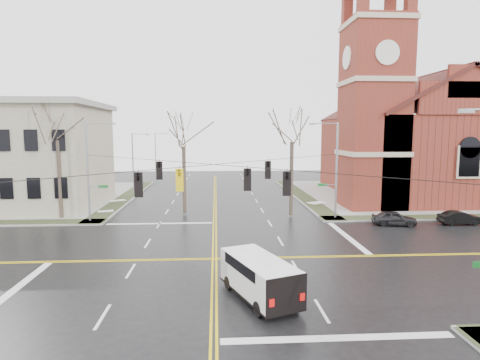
{
  "coord_description": "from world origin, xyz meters",
  "views": [
    {
      "loc": [
        0.14,
        -25.49,
        8.25
      ],
      "look_at": [
        2.04,
        6.0,
        4.47
      ],
      "focal_mm": 30.0,
      "sensor_mm": 36.0,
      "label": 1
    }
  ],
  "objects": [
    {
      "name": "span_wires",
      "position": [
        0.0,
        0.0,
        6.2
      ],
      "size": [
        23.02,
        23.02,
        0.03
      ],
      "color": "black",
      "rests_on": "ground"
    },
    {
      "name": "traffic_signals",
      "position": [
        -0.0,
        -0.67,
        5.45
      ],
      "size": [
        8.21,
        8.26,
        1.3
      ],
      "color": "black",
      "rests_on": "ground"
    },
    {
      "name": "sidewalks",
      "position": [
        0.0,
        0.0,
        0.08
      ],
      "size": [
        80.0,
        80.0,
        0.17
      ],
      "color": "gray",
      "rests_on": "ground"
    },
    {
      "name": "parked_car_a",
      "position": [
        15.93,
        8.56,
        0.65
      ],
      "size": [
        4.05,
        2.29,
        1.3
      ],
      "primitive_type": "imported",
      "rotation": [
        0.0,
        0.0,
        1.36
      ],
      "color": "black",
      "rests_on": "ground"
    },
    {
      "name": "civic_building_a",
      "position": [
        -22.0,
        20.0,
        5.5
      ],
      "size": [
        18.0,
        14.0,
        11.0
      ],
      "primitive_type": "cube",
      "color": "gray",
      "rests_on": "ground"
    },
    {
      "name": "ground",
      "position": [
        0.0,
        0.0,
        0.0
      ],
      "size": [
        120.0,
        120.0,
        0.0
      ],
      "primitive_type": "plane",
      "color": "black",
      "rests_on": "ground"
    },
    {
      "name": "streetlight_north_a",
      "position": [
        -10.65,
        28.0,
        4.47
      ],
      "size": [
        2.3,
        0.2,
        8.0
      ],
      "color": "gray",
      "rests_on": "ground"
    },
    {
      "name": "streetlight_north_b",
      "position": [
        -10.65,
        48.0,
        4.47
      ],
      "size": [
        2.3,
        0.2,
        8.0
      ],
      "color": "gray",
      "rests_on": "ground"
    },
    {
      "name": "parked_car_b",
      "position": [
        22.01,
        8.55,
        0.61
      ],
      "size": [
        3.69,
        1.3,
        1.22
      ],
      "primitive_type": "imported",
      "rotation": [
        0.0,
        0.0,
        1.57
      ],
      "color": "black",
      "rests_on": "ground"
    },
    {
      "name": "tree_nw_near",
      "position": [
        -3.02,
        14.29,
        7.3
      ],
      "size": [
        4.0,
        4.0,
        10.06
      ],
      "color": "#3A3025",
      "rests_on": "ground"
    },
    {
      "name": "church",
      "position": [
        24.76,
        24.78,
        8.43
      ],
      "size": [
        24.28,
        27.48,
        27.5
      ],
      "color": "maroon",
      "rests_on": "ground"
    },
    {
      "name": "tree_ne",
      "position": [
        7.45,
        12.79,
        7.8
      ],
      "size": [
        4.0,
        4.0,
        10.77
      ],
      "color": "#3A3025",
      "rests_on": "ground"
    },
    {
      "name": "tree_nw_far",
      "position": [
        -14.59,
        12.97,
        7.99
      ],
      "size": [
        4.0,
        4.0,
        11.03
      ],
      "color": "#3A3025",
      "rests_on": "ground"
    },
    {
      "name": "signal_pole_nw",
      "position": [
        -11.32,
        11.5,
        4.95
      ],
      "size": [
        2.75,
        0.22,
        9.0
      ],
      "color": "gray",
      "rests_on": "ground"
    },
    {
      "name": "signal_pole_ne",
      "position": [
        11.32,
        11.5,
        4.95
      ],
      "size": [
        2.75,
        0.22,
        9.0
      ],
      "color": "gray",
      "rests_on": "ground"
    },
    {
      "name": "road_markings",
      "position": [
        0.0,
        0.0,
        0.01
      ],
      "size": [
        100.0,
        100.0,
        0.01
      ],
      "color": "gold",
      "rests_on": "ground"
    },
    {
      "name": "cargo_van",
      "position": [
        2.16,
        -6.26,
        1.2
      ],
      "size": [
        3.83,
        5.68,
        2.02
      ],
      "rotation": [
        0.0,
        0.0,
        0.37
      ],
      "color": "white",
      "rests_on": "ground"
    }
  ]
}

